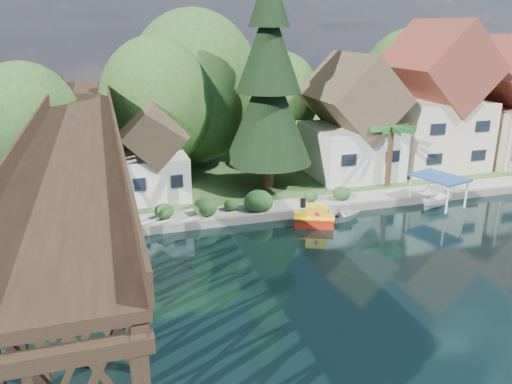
% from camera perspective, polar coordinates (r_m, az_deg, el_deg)
% --- Properties ---
extents(ground, '(140.00, 140.00, 0.00)m').
position_cam_1_polar(ground, '(31.67, 12.27, -7.61)').
color(ground, black).
rests_on(ground, ground).
extents(bank, '(140.00, 52.00, 0.50)m').
position_cam_1_polar(bank, '(61.84, -3.12, 5.85)').
color(bank, '#294D1E').
rests_on(bank, ground).
extents(seawall, '(60.00, 0.40, 0.62)m').
position_cam_1_polar(seawall, '(39.80, 11.80, -1.61)').
color(seawall, slate).
rests_on(seawall, ground).
extents(promenade, '(50.00, 2.60, 0.06)m').
position_cam_1_polar(promenade, '(41.75, 13.38, -0.45)').
color(promenade, gray).
rests_on(promenade, bank).
extents(trestle_bridge, '(4.12, 44.18, 9.30)m').
position_cam_1_polar(trestle_bridge, '(30.93, -19.16, 1.76)').
color(trestle_bridge, black).
rests_on(trestle_bridge, ground).
extents(house_left, '(7.64, 8.64, 11.02)m').
position_cam_1_polar(house_left, '(46.74, 10.75, 7.57)').
color(house_left, silver).
rests_on(house_left, bank).
extents(house_center, '(8.65, 9.18, 13.89)m').
position_cam_1_polar(house_center, '(51.71, 19.57, 9.30)').
color(house_center, beige).
rests_on(house_center, bank).
extents(house_right, '(8.15, 8.64, 12.45)m').
position_cam_1_polar(house_right, '(57.22, 27.17, 8.48)').
color(house_right, tan).
rests_on(house_right, bank).
extents(shed, '(5.09, 5.40, 7.85)m').
position_cam_1_polar(shed, '(40.46, -11.60, 3.95)').
color(shed, silver).
rests_on(shed, bank).
extents(bg_trees, '(49.90, 13.30, 10.57)m').
position_cam_1_polar(bg_trees, '(48.82, 1.63, 10.89)').
color(bg_trees, '#382314').
rests_on(bg_trees, bank).
extents(shrubs, '(15.76, 2.47, 1.70)m').
position_cam_1_polar(shrubs, '(37.40, -0.69, -1.02)').
color(shrubs, '#1E4418').
rests_on(shrubs, bank).
extents(conifer, '(7.35, 7.35, 18.10)m').
position_cam_1_polar(conifer, '(41.23, 1.45, 12.20)').
color(conifer, '#382314').
rests_on(conifer, bank).
extents(palm_tree, '(4.96, 4.96, 5.58)m').
position_cam_1_polar(palm_tree, '(43.65, 15.25, 6.80)').
color(palm_tree, '#382314').
rests_on(palm_tree, bank).
extents(tugboat, '(3.24, 2.57, 2.07)m').
position_cam_1_polar(tugboat, '(36.11, 6.72, -2.91)').
color(tugboat, red).
rests_on(tugboat, ground).
extents(boat_white_a, '(4.43, 3.26, 0.89)m').
position_cam_1_polar(boat_white_a, '(37.49, 8.86, -2.48)').
color(boat_white_a, silver).
rests_on(boat_white_a, ground).
extents(boat_canopy, '(3.70, 4.57, 2.57)m').
position_cam_1_polar(boat_canopy, '(41.84, 20.02, -0.22)').
color(boat_canopy, white).
rests_on(boat_canopy, ground).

